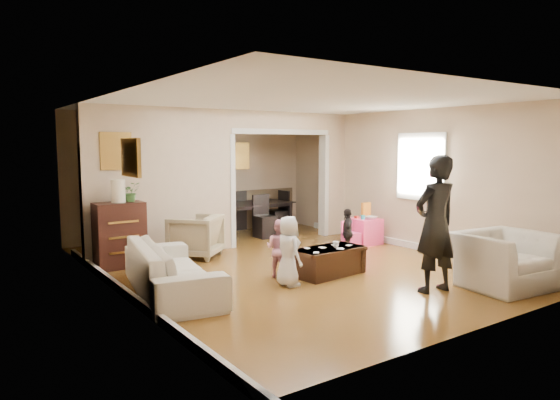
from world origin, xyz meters
TOP-DOWN VIEW (x-y plane):
  - floor at (0.00, 0.00)m, footprint 7.00×7.00m
  - partition_left at (-1.38, 1.80)m, footprint 2.75×0.18m
  - partition_right at (2.48, 1.80)m, footprint 0.55×0.18m
  - partition_header at (1.10, 1.80)m, footprint 2.22×0.18m
  - window_pane at (2.73, -0.40)m, footprint 0.03×0.95m
  - framed_art_partition at (-2.20, 1.70)m, footprint 0.45×0.03m
  - framed_art_sofa_wall at (-2.71, -0.60)m, footprint 0.03×0.55m
  - framed_art_alcove at (1.10, 3.44)m, footprint 0.45×0.03m
  - sofa at (-2.15, -0.41)m, footprint 1.27×2.40m
  - armchair_back at (-0.97, 1.38)m, footprint 1.14×1.14m
  - armchair_front at (1.71, -2.72)m, footprint 1.26×1.13m
  - dresser at (-2.28, 1.40)m, footprint 0.76×0.43m
  - table_lamp at (-2.28, 1.40)m, footprint 0.22×0.22m
  - potted_plant at (-2.08, 1.40)m, footprint 0.28×0.24m
  - coffee_table at (0.17, -0.85)m, footprint 1.15×0.67m
  - coffee_cup at (0.27, -0.90)m, footprint 0.11×0.11m
  - play_table at (2.30, 0.59)m, footprint 0.53×0.53m
  - cereal_box at (2.42, 0.69)m, footprint 0.20×0.07m
  - cyan_cup at (2.20, 0.54)m, footprint 0.08×0.08m
  - toy_block at (2.18, 0.71)m, footprint 0.10×0.08m
  - play_bowl at (2.35, 0.47)m, footprint 0.23×0.23m
  - dining_table at (1.05, 2.93)m, footprint 2.02×1.28m
  - adult_person at (0.76, -2.32)m, footprint 0.70×0.50m
  - child_kneel_a at (-0.68, -1.00)m, footprint 0.34×0.50m
  - child_kneel_b at (-0.53, -0.55)m, footprint 0.48×0.52m
  - child_toddler at (1.22, -0.10)m, footprint 0.49×0.51m
  - craft_papers at (0.17, -0.88)m, footprint 0.86×0.43m

SIDE VIEW (x-z plane):
  - floor at x=0.00m, z-range 0.00..0.00m
  - coffee_table at x=0.17m, z-range 0.00..0.41m
  - play_table at x=2.30m, z-range 0.00..0.50m
  - sofa at x=-2.15m, z-range 0.00..0.67m
  - dining_table at x=1.05m, z-range 0.00..0.67m
  - armchair_back at x=-0.97m, z-range 0.00..0.74m
  - armchair_front at x=1.71m, z-range 0.00..0.76m
  - craft_papers at x=0.17m, z-range 0.41..0.41m
  - child_toddler at x=1.22m, z-range 0.00..0.85m
  - child_kneel_b at x=-0.53m, z-range 0.00..0.87m
  - coffee_cup at x=0.27m, z-range 0.41..0.50m
  - child_kneel_a at x=-0.68m, z-range 0.00..0.98m
  - dresser at x=-2.28m, z-range 0.00..1.04m
  - toy_block at x=2.18m, z-range 0.50..0.55m
  - play_bowl at x=2.35m, z-range 0.50..0.56m
  - cyan_cup at x=2.20m, z-range 0.50..0.58m
  - cereal_box at x=2.42m, z-range 0.50..0.80m
  - adult_person at x=0.76m, z-range 0.00..1.82m
  - potted_plant at x=-2.08m, z-range 1.04..1.36m
  - table_lamp at x=-2.28m, z-range 1.04..1.40m
  - partition_left at x=-1.38m, z-range 0.00..2.60m
  - partition_right at x=2.48m, z-range 0.00..2.60m
  - window_pane at x=2.73m, z-range 1.00..2.10m
  - framed_art_alcove at x=1.10m, z-range 1.42..1.98m
  - framed_art_sofa_wall at x=-2.71m, z-range 1.60..2.00m
  - framed_art_partition at x=-2.20m, z-range 1.58..2.12m
  - partition_header at x=1.10m, z-range 2.25..2.60m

